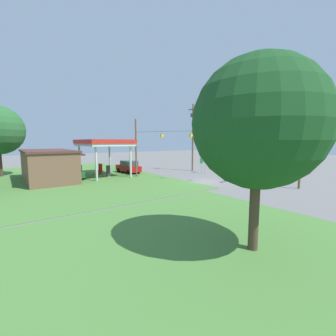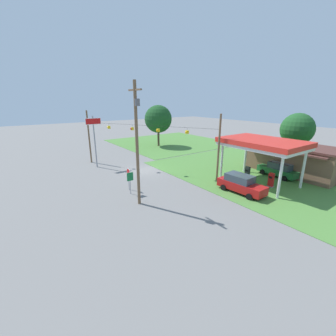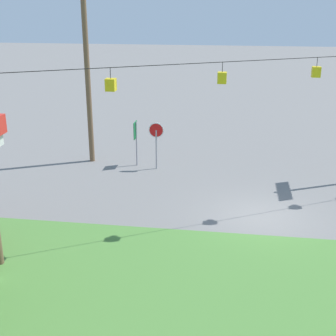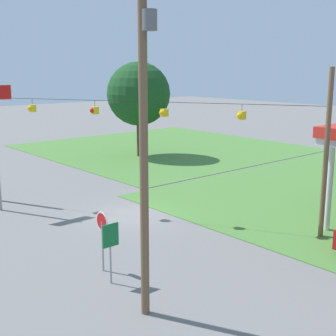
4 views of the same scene
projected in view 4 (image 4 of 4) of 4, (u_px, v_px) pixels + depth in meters
ground_plane at (131, 215)px, 26.19m from camera, size 160.00×160.00×0.00m
grass_verge_opposite_corner at (164, 148)px, 48.26m from camera, size 24.00×24.00×0.04m
stop_sign_roadside at (102, 228)px, 18.63m from camera, size 0.80×0.08×2.50m
route_sign at (111, 241)px, 17.53m from camera, size 0.10×0.70×2.40m
utility_pole_main at (144, 129)px, 14.41m from camera, size 2.20×0.44×11.23m
signal_span_gantry at (129, 136)px, 25.25m from camera, size 17.90×10.24×8.13m
tree_west_verge at (139, 94)px, 42.43m from camera, size 5.77×5.77×8.67m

